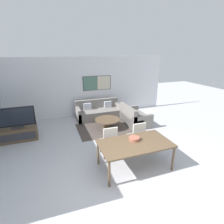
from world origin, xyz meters
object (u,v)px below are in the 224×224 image
Objects in this scene: television at (16,118)px; tv_console at (19,134)px; fruit_bowl at (134,138)px; dining_table at (135,145)px; sofa_side at (134,118)px; sofa_main at (99,112)px; coffee_table at (107,121)px; dining_chair_left at (109,140)px; dining_chair_centre at (137,135)px.

tv_console is at bearing -90.00° from television.
fruit_bowl is (3.18, -2.61, -0.07)m from television.
dining_table is at bearing -41.37° from television.
sofa_side is at bearing 63.54° from dining_table.
sofa_main is 1.31m from coffee_table.
dining_chair_left reaches higher than coffee_table.
dining_chair_centre reaches higher than coffee_table.
dining_chair_left reaches higher than dining_table.
sofa_side is 1.48× the size of dining_chair_centre.
television is at bearing 90.00° from tv_console.
coffee_table is at bearing 88.12° from fruit_bowl.
dining_chair_left is at bearing -179.36° from dining_chair_centre.
dining_table is at bearing -92.78° from coffee_table.
dining_table is 0.89m from dining_chair_left.
sofa_main is at bearing 95.91° from dining_chair_centre.
dining_chair_left is at bearing 122.11° from dining_table.
coffee_table is 1.03× the size of dining_chair_centre.
sofa_main reaches higher than tv_console.
coffee_table is (3.26, -0.07, -0.56)m from television.
dining_chair_centre is at bearing -29.14° from tv_console.
fruit_bowl reaches higher than dining_table.
sofa_main reaches higher than dining_table.
tv_console is 1.24× the size of dining_chair_left.
sofa_main is at bearing 90.00° from coffee_table.
coffee_table is 1.98m from dining_chair_centre.
television reaches higher than tv_console.
tv_console is 1.20× the size of coffee_table.
coffee_table is (0.00, -1.31, 0.02)m from sofa_main.
sofa_main is at bearing 79.61° from dining_chair_left.
sofa_side is at bearing 63.05° from fruit_bowl.
television is at bearing -159.30° from sofa_main.
sofa_main is (3.26, 1.23, 0.03)m from tv_console.
television is 4.18m from dining_table.
fruit_bowl is at bearing -91.24° from sofa_main.
television is 3.54m from sofa_main.
sofa_side is (4.48, -0.04, -0.59)m from television.
tv_console is 3.26m from coffee_table.
dining_chair_left is (-0.60, -3.25, 0.26)m from sofa_main.
fruit_bowl is at bearing -39.36° from tv_console.
dining_chair_left reaches higher than sofa_main.
dining_chair_left and dining_chair_centre have the same top height.
fruit_bowl is (0.51, -0.59, 0.26)m from dining_chair_left.
television reaches higher than dining_table.
dining_table is at bearing -121.75° from dining_chair_centre.
sofa_main is at bearing 20.71° from tv_console.
tv_console is at bearing -159.29° from sofa_main.
coffee_table is at bearing -1.28° from tv_console.
dining_chair_left is at bearing -37.09° from tv_console.
dining_chair_left is 0.93m from dining_chair_centre.
sofa_main is (3.26, 1.23, -0.59)m from television.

